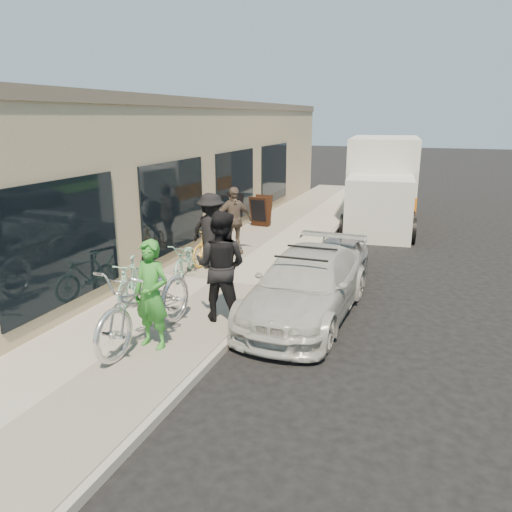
% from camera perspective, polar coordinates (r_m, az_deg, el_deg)
% --- Properties ---
extents(ground, '(120.00, 120.00, 0.00)m').
position_cam_1_polar(ground, '(8.20, -0.99, -11.49)').
color(ground, black).
rests_on(ground, ground).
extents(sidewalk, '(3.00, 34.00, 0.15)m').
position_cam_1_polar(sidewalk, '(11.44, -4.93, -3.08)').
color(sidewalk, '#9E9A8E').
rests_on(sidewalk, ground).
extents(curb, '(0.12, 34.00, 0.13)m').
position_cam_1_polar(curb, '(10.91, 2.49, -4.04)').
color(curb, gray).
rests_on(curb, ground).
extents(storefront, '(3.60, 20.00, 4.22)m').
position_cam_1_polar(storefront, '(16.84, -8.00, 10.00)').
color(storefront, '#C9B18B').
rests_on(storefront, ground).
extents(bike_rack, '(0.26, 0.59, 0.88)m').
position_cam_1_polar(bike_rack, '(10.64, -12.39, -1.42)').
color(bike_rack, black).
rests_on(bike_rack, sidewalk).
extents(sandwich_board, '(0.66, 0.67, 1.02)m').
position_cam_1_polar(sandwich_board, '(16.89, 0.53, 5.19)').
color(sandwich_board, '#33180E').
rests_on(sandwich_board, sidewalk).
extents(sedan_white, '(1.91, 4.38, 1.29)m').
position_cam_1_polar(sedan_white, '(9.60, 5.79, -3.35)').
color(sedan_white, '#B7B8B3').
rests_on(sedan_white, ground).
extents(sedan_silver, '(1.29, 3.01, 1.01)m').
position_cam_1_polar(sedan_silver, '(11.65, 9.03, -0.66)').
color(sedan_silver, '#939498').
rests_on(sedan_silver, ground).
extents(moving_truck, '(2.83, 6.33, 3.02)m').
position_cam_1_polar(moving_truck, '(18.58, 14.18, 7.77)').
color(moving_truck, beige).
rests_on(moving_truck, ground).
extents(tandem_bike, '(1.03, 2.59, 1.34)m').
position_cam_1_polar(tandem_bike, '(8.34, -12.33, -5.21)').
color(tandem_bike, silver).
rests_on(tandem_bike, sidewalk).
extents(woman_rider, '(0.69, 0.50, 1.76)m').
position_cam_1_polar(woman_rider, '(8.06, -11.86, -4.33)').
color(woman_rider, '#328B2E').
rests_on(woman_rider, sidewalk).
extents(man_standing, '(1.00, 0.79, 2.01)m').
position_cam_1_polar(man_standing, '(8.96, -4.05, -1.15)').
color(man_standing, black).
rests_on(man_standing, sidewalk).
extents(cruiser_bike_a, '(0.82, 1.56, 0.90)m').
position_cam_1_polar(cruiser_bike_a, '(10.19, -14.21, -2.78)').
color(cruiser_bike_a, '#82C2A8').
rests_on(cruiser_bike_a, sidewalk).
extents(cruiser_bike_b, '(0.86, 1.63, 0.82)m').
position_cam_1_polar(cruiser_bike_b, '(11.66, -8.07, -0.34)').
color(cruiser_bike_b, '#82C2A8').
rests_on(cruiser_bike_b, sidewalk).
extents(cruiser_bike_c, '(0.69, 1.63, 0.95)m').
position_cam_1_polar(cruiser_bike_c, '(12.59, -5.15, 1.27)').
color(cruiser_bike_c, yellow).
rests_on(cruiser_bike_c, sidewalk).
extents(bystander_a, '(1.35, 1.01, 1.85)m').
position_cam_1_polar(bystander_a, '(12.04, -5.13, 2.81)').
color(bystander_a, black).
rests_on(bystander_a, sidewalk).
extents(bystander_b, '(1.07, 1.06, 1.81)m').
position_cam_1_polar(bystander_b, '(13.38, -2.62, 4.06)').
color(bystander_b, brown).
rests_on(bystander_b, sidewalk).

